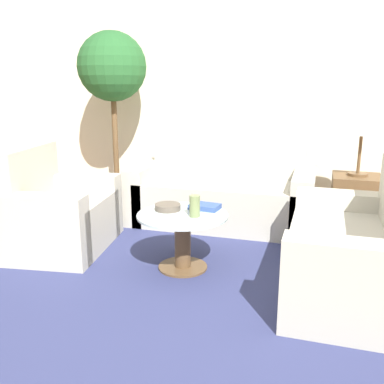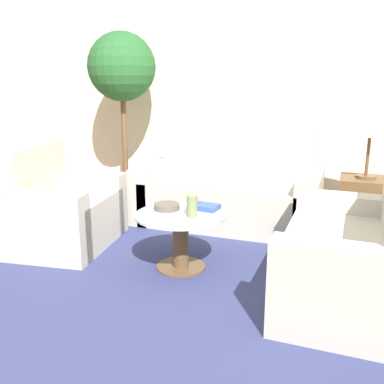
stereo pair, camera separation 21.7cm
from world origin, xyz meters
TOP-DOWN VIEW (x-y plane):
  - ground_plane at (0.00, 0.00)m, footprint 14.00×14.00m
  - wall_back at (0.00, 2.67)m, footprint 10.00×0.06m
  - rug at (-0.13, 0.75)m, footprint 3.38×3.31m
  - sofa_main at (-0.10, 1.99)m, footprint 1.80×0.82m
  - armchair at (-1.33, 0.87)m, footprint 0.88×1.08m
  - loveseat at (1.13, 0.69)m, footprint 0.80×1.34m
  - coffee_table at (-0.13, 0.75)m, footprint 0.69×0.69m
  - side_table at (1.18, 2.01)m, footprint 0.43×0.43m
  - table_lamp at (1.18, 2.01)m, footprint 0.38×0.38m
  - potted_plant at (-1.35, 2.12)m, footprint 0.73×0.73m
  - vase at (-0.03, 0.72)m, footprint 0.08×0.08m
  - bowl at (-0.28, 0.83)m, footprint 0.20×0.20m
  - book_stack at (-0.01, 0.93)m, footprint 0.25×0.18m

SIDE VIEW (x-z plane):
  - ground_plane at x=0.00m, z-range 0.00..0.00m
  - rug at x=-0.13m, z-range 0.00..0.01m
  - side_table at x=1.18m, z-range 0.00..0.56m
  - coffee_table at x=-0.13m, z-range 0.06..0.50m
  - armchair at x=-1.33m, z-range -0.15..0.73m
  - loveseat at x=1.13m, z-range -0.16..0.74m
  - sofa_main at x=-0.10m, z-range -0.16..0.75m
  - book_stack at x=-0.01m, z-range 0.44..0.48m
  - bowl at x=-0.28m, z-range 0.44..0.49m
  - vase at x=-0.03m, z-range 0.44..0.60m
  - table_lamp at x=1.18m, z-range 0.74..1.38m
  - wall_back at x=0.00m, z-range 0.00..2.60m
  - potted_plant at x=-1.35m, z-range 0.45..2.38m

